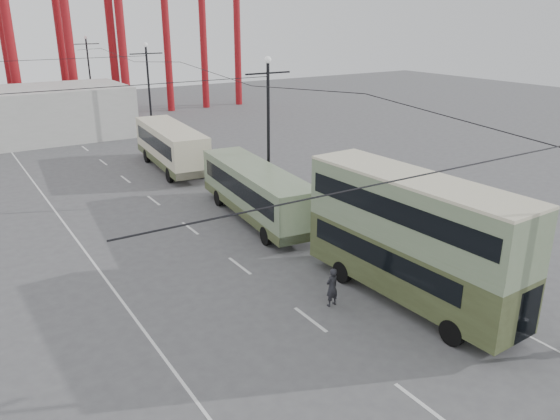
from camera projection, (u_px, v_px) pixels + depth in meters
ground at (398, 361)px, 19.52m from camera, size 160.00×160.00×0.00m
road_markings at (169, 210)px, 34.71m from camera, size 12.52×120.00×0.01m
lamp_post_mid at (268, 131)px, 35.07m from camera, size 3.20×0.44×9.32m
lamp_post_far at (149, 93)px, 52.52m from camera, size 3.20×0.44×9.32m
lamp_post_distant at (90, 73)px, 69.98m from camera, size 3.20×0.44×9.32m
fairground_shed at (11, 116)px, 52.92m from camera, size 22.00×10.00×5.00m
double_decker_bus at (412, 234)px, 22.66m from camera, size 3.01×10.46×5.57m
single_decker_green at (256, 191)px, 32.54m from camera, size 3.79×11.57×3.21m
single_decker_cream at (171, 145)px, 43.31m from camera, size 3.81×11.28×3.44m
pedestrian at (332, 287)px, 23.00m from camera, size 0.68×0.49×1.72m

